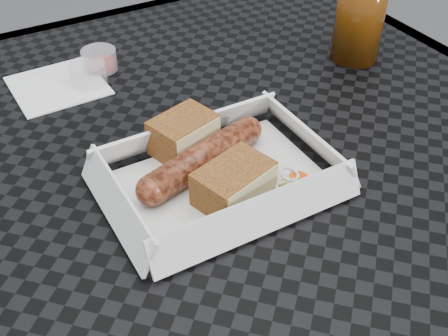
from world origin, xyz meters
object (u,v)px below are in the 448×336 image
bratwurst (203,158)px  drink_glass (360,14)px  patio_table (228,169)px  food_tray (220,183)px

bratwurst → drink_glass: (0.32, 0.13, 0.05)m
patio_table → bratwurst: (-0.07, -0.07, 0.10)m
food_tray → drink_glass: size_ratio=1.61×
food_tray → drink_glass: (0.32, 0.15, 0.07)m
patio_table → drink_glass: 0.29m
patio_table → drink_glass: (0.25, 0.06, 0.14)m
patio_table → bratwurst: bearing=-135.7°
bratwurst → drink_glass: bearing=21.6°
patio_table → bratwurst: 0.14m
patio_table → bratwurst: size_ratio=4.54×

